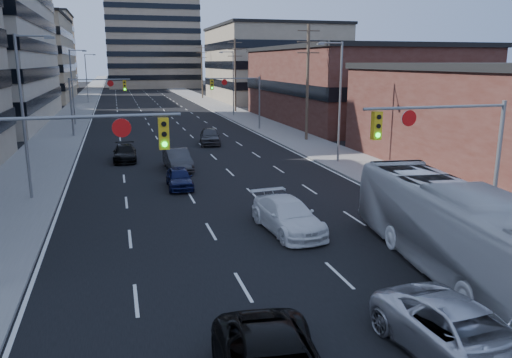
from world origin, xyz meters
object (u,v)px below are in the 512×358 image
object	(u,v)px
sedan_blue	(179,178)
transit_bus	(453,227)
silver_suv	(465,338)
white_van	(288,216)

from	to	relation	value
sedan_blue	transit_bus	bearing A→B (deg)	-59.96
silver_suv	sedan_blue	bearing A→B (deg)	97.66
white_van	transit_bus	xyz separation A→B (m)	(4.40, -5.72, 0.90)
silver_suv	sedan_blue	size ratio (longest dim) A/B	1.47
white_van	silver_suv	bearing A→B (deg)	-90.31
white_van	sedan_blue	xyz separation A→B (m)	(-3.74, 9.41, -0.11)
white_van	silver_suv	xyz separation A→B (m)	(0.92, -11.01, 0.02)
silver_suv	sedan_blue	xyz separation A→B (m)	(-4.66, 20.43, -0.13)
transit_bus	sedan_blue	world-z (taller)	transit_bus
white_van	transit_bus	distance (m)	7.27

